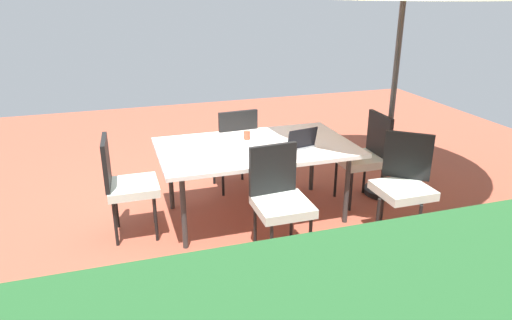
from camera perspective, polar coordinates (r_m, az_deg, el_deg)
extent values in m
cube|color=#9E4C38|center=(4.93, 0.00, -6.77)|extent=(10.00, 10.00, 0.02)
cube|color=white|center=(4.63, 0.00, 1.54)|extent=(1.92, 1.14, 0.04)
cylinder|color=#333333|center=(5.41, 6.84, -0.05)|extent=(0.05, 0.05, 0.73)
cylinder|color=#333333|center=(5.00, -10.37, -2.05)|extent=(0.05, 0.05, 0.73)
cylinder|color=#333333|center=(4.72, 11.01, -3.50)|extent=(0.05, 0.05, 0.73)
cylinder|color=#333333|center=(4.24, -8.80, -6.26)|extent=(0.05, 0.05, 0.73)
cylinder|color=#4C4C4C|center=(5.23, 16.43, 8.15)|extent=(0.06, 0.06, 2.41)
cylinder|color=black|center=(5.59, 15.23, -3.64)|extent=(0.44, 0.44, 0.06)
cube|color=silver|center=(5.39, -2.88, 1.45)|extent=(0.46, 0.46, 0.08)
cube|color=black|center=(5.12, -2.17, 3.53)|extent=(0.44, 0.07, 0.45)
cylinder|color=black|center=(5.70, -1.70, -0.29)|extent=(0.03, 0.03, 0.45)
cylinder|color=black|center=(5.60, -5.17, -0.77)|extent=(0.03, 0.03, 0.45)
cylinder|color=black|center=(5.39, -0.39, -1.56)|extent=(0.03, 0.03, 0.45)
cylinder|color=black|center=(5.28, -4.05, -2.10)|extent=(0.03, 0.03, 0.45)
cube|color=silver|center=(4.51, 17.42, -3.52)|extent=(0.46, 0.46, 0.08)
cube|color=black|center=(4.61, 17.99, 0.50)|extent=(0.36, 0.31, 0.45)
cylinder|color=black|center=(4.47, 14.55, -7.21)|extent=(0.03, 0.03, 0.45)
cylinder|color=black|center=(4.45, 19.17, -7.84)|extent=(0.03, 0.03, 0.45)
cylinder|color=black|center=(4.79, 15.12, -5.30)|extent=(0.03, 0.03, 0.45)
cylinder|color=black|center=(4.78, 19.42, -5.87)|extent=(0.03, 0.03, 0.45)
cube|color=silver|center=(5.15, 12.52, 0.02)|extent=(0.46, 0.46, 0.08)
cube|color=black|center=(5.17, 14.79, 3.01)|extent=(0.05, 0.44, 0.45)
cylinder|color=black|center=(5.31, 9.68, -2.19)|extent=(0.03, 0.03, 0.45)
cylinder|color=black|center=(5.02, 11.47, -3.71)|extent=(0.03, 0.03, 0.45)
cylinder|color=black|center=(5.48, 13.06, -1.74)|extent=(0.03, 0.03, 0.45)
cylinder|color=black|center=(5.19, 14.99, -3.18)|extent=(0.03, 0.03, 0.45)
cube|color=silver|center=(4.01, 3.26, -5.67)|extent=(0.46, 0.46, 0.08)
cube|color=black|center=(4.07, 2.07, -1.11)|extent=(0.44, 0.07, 0.45)
cylinder|color=black|center=(3.92, 1.90, -10.67)|extent=(0.03, 0.03, 0.45)
cylinder|color=black|center=(4.06, 6.61, -9.60)|extent=(0.03, 0.03, 0.45)
cylinder|color=black|center=(4.21, -0.11, -8.31)|extent=(0.03, 0.03, 0.45)
cylinder|color=black|center=(4.34, 4.33, -7.41)|extent=(0.03, 0.03, 0.45)
cube|color=silver|center=(4.51, -14.76, -3.20)|extent=(0.46, 0.46, 0.08)
cube|color=black|center=(4.43, -17.78, -0.29)|extent=(0.06, 0.44, 0.45)
cylinder|color=black|center=(4.46, -12.11, -7.02)|extent=(0.03, 0.03, 0.45)
cylinder|color=black|center=(4.79, -12.34, -5.06)|extent=(0.03, 0.03, 0.45)
cylinder|color=black|center=(4.47, -16.74, -7.42)|extent=(0.03, 0.03, 0.45)
cylinder|color=black|center=(4.79, -16.65, -5.43)|extent=(0.03, 0.03, 0.45)
cube|color=gray|center=(4.61, 4.84, 1.74)|extent=(0.36, 0.28, 0.02)
cube|color=black|center=(4.49, 5.65, 2.64)|extent=(0.32, 0.11, 0.20)
cylinder|color=#CC4C33|center=(4.80, -1.12, 3.02)|extent=(0.07, 0.07, 0.08)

